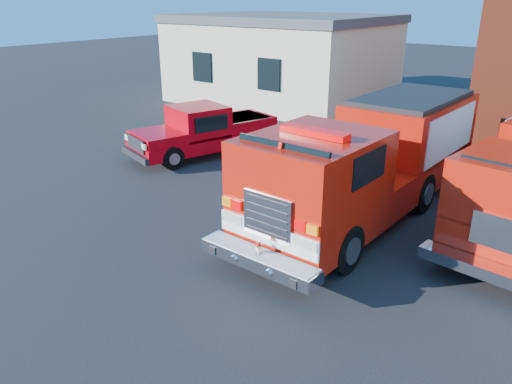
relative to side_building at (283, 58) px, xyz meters
The scene contains 4 objects.
ground 15.96m from the side_building, 55.30° to the right, with size 100.00×100.00×0.00m, color black.
side_building is the anchor object (origin of this frame).
fire_engine 14.98m from the side_building, 47.11° to the right, with size 2.81×9.04×2.76m.
pickup_truck 10.37m from the side_building, 70.88° to the right, with size 3.40×5.66×1.75m.
Camera 1 is at (6.06, -9.19, 5.27)m, focal length 35.00 mm.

